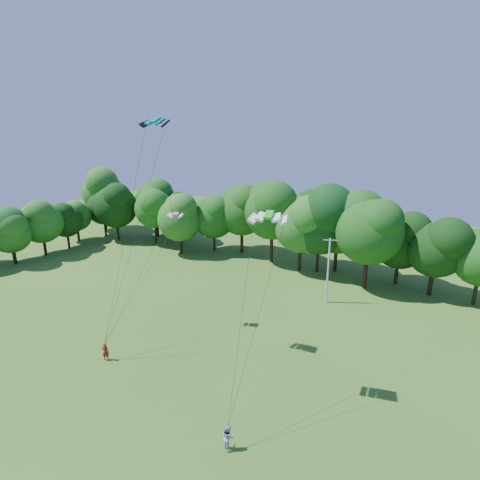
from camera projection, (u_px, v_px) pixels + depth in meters
The scene contains 10 objects.
ground at pixel (117, 438), 25.26m from camera, with size 160.00×160.00×0.00m, color #305D19.
utility_pole at pixel (328, 270), 43.99m from camera, with size 1.51×0.70×8.02m.
kite_flyer_left at pixel (105, 351), 33.59m from camera, with size 0.62×0.41×1.70m, color maroon.
kite_flyer_right at pixel (228, 437), 24.19m from camera, with size 0.86×0.67×1.77m, color #98B7D3.
kite_teal at pixel (155, 120), 30.48m from camera, with size 2.53×1.40×0.53m.
kite_green at pixel (269, 215), 25.85m from camera, with size 2.96×1.92×0.44m.
kite_pink at pixel (175, 214), 36.90m from camera, with size 1.74×1.29×0.25m.
tree_back_west at pixel (154, 207), 66.70m from camera, with size 7.53×7.53×10.95m.
tree_back_center at pixel (320, 213), 52.40m from camera, with size 9.73×9.73×14.16m.
tree_flank_west at pixel (9, 223), 56.77m from camera, with size 7.11×7.11×10.34m.
Camera 1 is at (17.61, -13.33, 19.95)m, focal length 28.00 mm.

